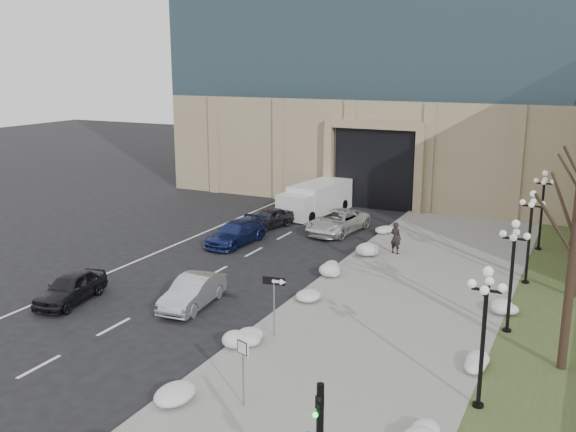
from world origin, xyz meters
name	(u,v)px	position (x,y,z in m)	size (l,w,h in m)	color
sidewalk	(402,301)	(3.50, 14.00, 0.06)	(9.00, 40.00, 0.12)	gray
curb	(312,286)	(-1.00, 14.00, 0.07)	(0.30, 40.00, 0.14)	gray
grass_strip	(554,326)	(10.00, 14.00, 0.05)	(4.00, 40.00, 0.10)	#3E4A25
car_a	(71,288)	(-10.15, 7.36, 0.69)	(1.64, 4.07, 1.39)	black
car_b	(193,292)	(-4.83, 9.38, 0.69)	(1.46, 4.18, 1.38)	#A7ABAF
car_c	(236,233)	(-8.28, 19.02, 0.69)	(1.93, 4.74, 1.38)	navy
car_d	(338,222)	(-3.76, 24.21, 0.73)	(2.42, 5.24, 1.46)	silver
car_e	(269,218)	(-8.29, 23.34, 0.65)	(1.54, 3.83, 1.30)	#29292D
pedestrian	(396,238)	(1.05, 20.99, 1.04)	(0.67, 0.44, 1.83)	black
box_truck	(316,199)	(-7.19, 28.49, 1.05)	(3.21, 7.10, 2.18)	silver
one_way_sign	(278,289)	(0.21, 7.89, 2.14)	(0.97, 0.29, 2.59)	slate
keep_sign	(243,359)	(1.61, 2.74, 1.74)	(0.49, 0.21, 2.37)	slate
snow_clump_b	(178,397)	(-0.38, 2.01, 0.30)	(1.10, 1.60, 0.36)	silver
snow_clump_c	(248,339)	(-0.55, 6.80, 0.30)	(1.10, 1.60, 0.36)	silver
snow_clump_d	(297,298)	(-0.72, 11.61, 0.30)	(1.10, 1.60, 0.36)	silver
snow_clump_e	(332,270)	(-0.84, 16.07, 0.30)	(1.10, 1.60, 0.36)	silver
snow_clump_f	(369,250)	(-0.35, 20.44, 0.30)	(1.10, 1.60, 0.36)	silver
snow_clump_g	(385,230)	(-0.88, 25.08, 0.30)	(1.10, 1.60, 0.36)	silver
snow_clump_i	(478,363)	(7.83, 8.69, 0.30)	(1.10, 1.60, 0.36)	silver
snow_clump_j	(504,309)	(7.89, 14.45, 0.30)	(1.10, 1.60, 0.36)	silver
lamppost_a	(485,319)	(8.30, 6.00, 3.07)	(1.18, 1.18, 4.76)	black
lamppost_b	(513,261)	(8.30, 12.50, 3.07)	(1.18, 1.18, 4.76)	black
lamppost_c	(530,225)	(8.30, 19.00, 3.07)	(1.18, 1.18, 4.76)	black
lamppost_d	(543,199)	(8.30, 25.50, 3.07)	(1.18, 1.18, 4.76)	black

